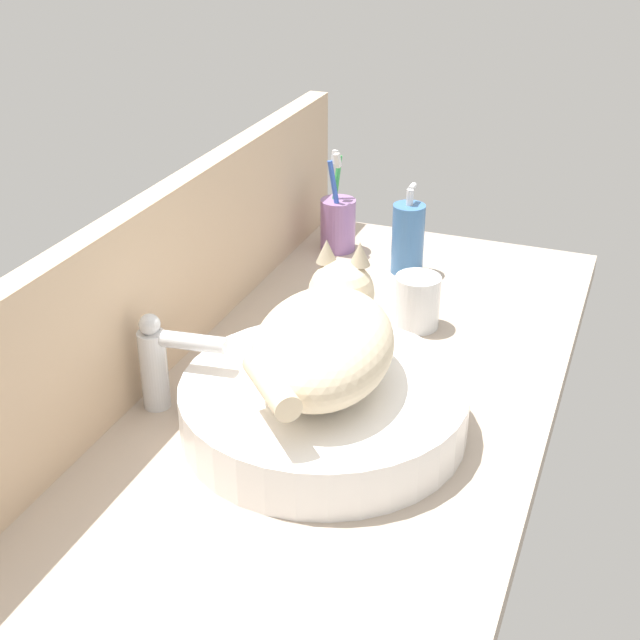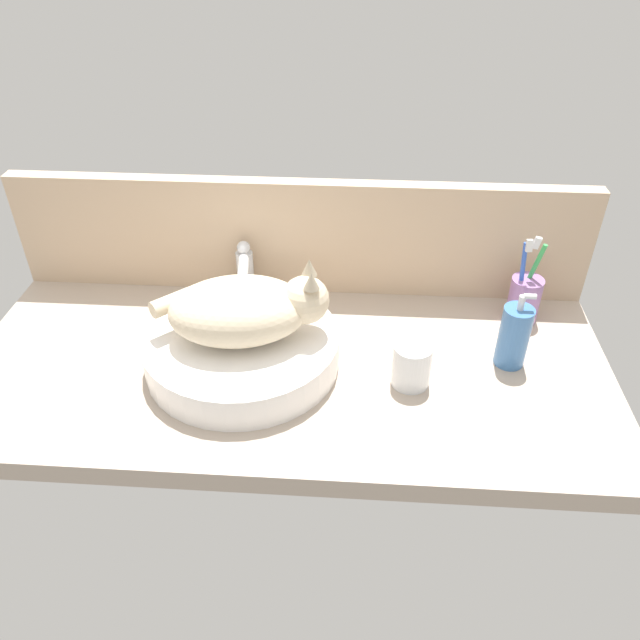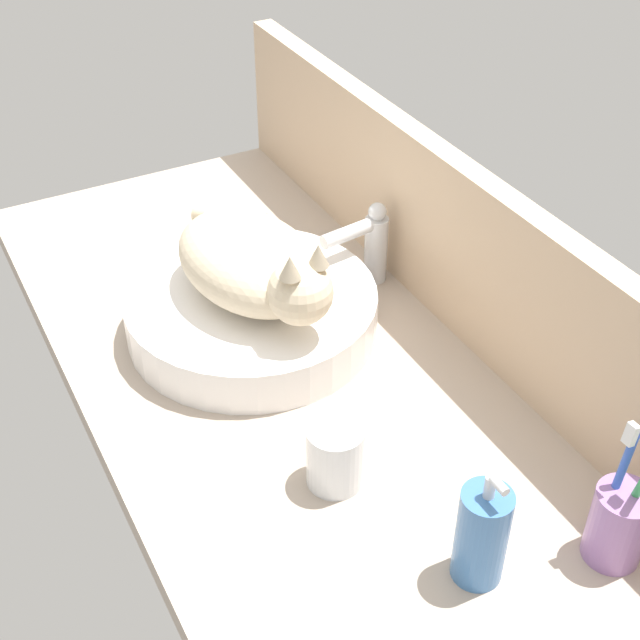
% 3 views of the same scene
% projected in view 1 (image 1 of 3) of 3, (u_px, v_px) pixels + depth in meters
% --- Properties ---
extents(ground_plane, '(1.22, 0.56, 0.04)m').
position_uv_depth(ground_plane, '(338.00, 406.00, 1.22)').
color(ground_plane, '#B2A08E').
extents(backsplash_panel, '(1.22, 0.04, 0.25)m').
position_uv_depth(backsplash_panel, '(161.00, 281.00, 1.23)').
color(backsplash_panel, '#CCAD8C').
rests_on(backsplash_panel, ground_plane).
extents(sink_basin, '(0.36, 0.36, 0.07)m').
position_uv_depth(sink_basin, '(324.00, 407.00, 1.12)').
color(sink_basin, white).
rests_on(sink_basin, ground_plane).
extents(cat, '(0.32, 0.21, 0.14)m').
position_uv_depth(cat, '(325.00, 339.00, 1.09)').
color(cat, beige).
rests_on(cat, sink_basin).
extents(faucet, '(0.04, 0.12, 0.14)m').
position_uv_depth(faucet, '(161.00, 359.00, 1.15)').
color(faucet, silver).
rests_on(faucet, ground_plane).
extents(soap_dispenser, '(0.06, 0.06, 0.16)m').
position_uv_depth(soap_dispenser, '(408.00, 238.00, 1.53)').
color(soap_dispenser, '#3F72B2').
rests_on(soap_dispenser, ground_plane).
extents(toothbrush_cup, '(0.06, 0.06, 0.19)m').
position_uv_depth(toothbrush_cup, '(338.00, 223.00, 1.62)').
color(toothbrush_cup, '#996BA8').
rests_on(toothbrush_cup, ground_plane).
extents(water_glass, '(0.07, 0.07, 0.08)m').
position_uv_depth(water_glass, '(417.00, 305.00, 1.36)').
color(water_glass, white).
rests_on(water_glass, ground_plane).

